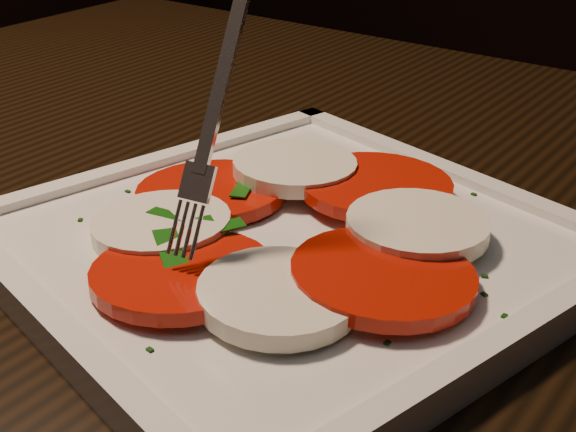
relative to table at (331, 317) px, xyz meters
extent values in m
cube|color=black|center=(0.00, 0.00, 0.08)|extent=(1.21, 0.81, 0.04)
cylinder|color=black|center=(-0.54, 0.33, -0.30)|extent=(0.06, 0.06, 0.71)
cylinder|color=black|center=(-0.05, 0.80, -0.45)|extent=(0.04, 0.04, 0.41)
cube|color=white|center=(0.03, -0.09, 0.11)|extent=(0.37, 0.37, 0.01)
cylinder|color=red|center=(-0.05, -0.07, 0.12)|extent=(0.10, 0.10, 0.01)
cylinder|color=white|center=(-0.04, -0.13, 0.12)|extent=(0.08, 0.08, 0.01)
cylinder|color=red|center=(0.01, -0.16, 0.12)|extent=(0.10, 0.10, 0.02)
cylinder|color=white|center=(0.07, -0.15, 0.12)|extent=(0.08, 0.08, 0.01)
cylinder|color=red|center=(0.10, -0.10, 0.12)|extent=(0.10, 0.10, 0.02)
cylinder|color=white|center=(0.09, -0.05, 0.12)|extent=(0.08, 0.08, 0.01)
cylinder|color=red|center=(0.04, -0.01, 0.13)|extent=(0.10, 0.10, 0.01)
cylinder|color=white|center=(-0.02, -0.02, 0.13)|extent=(0.08, 0.08, 0.01)
cube|color=#13500D|center=(0.00, -0.12, 0.12)|extent=(0.03, 0.04, 0.00)
cube|color=#13500D|center=(0.07, -0.08, 0.12)|extent=(0.02, 0.03, 0.00)
cube|color=#13500D|center=(-0.03, -0.12, 0.12)|extent=(0.05, 0.01, 0.00)
cube|color=#13500D|center=(-0.02, -0.13, 0.12)|extent=(0.03, 0.04, 0.00)
cube|color=#13500D|center=(-0.03, -0.06, 0.12)|extent=(0.02, 0.04, 0.00)
cube|color=#13500D|center=(0.08, -0.12, 0.12)|extent=(0.03, 0.03, 0.01)
cube|color=#13500D|center=(-0.01, -0.15, 0.12)|extent=(0.05, 0.04, 0.00)
cube|color=#13500D|center=(0.03, -0.01, 0.12)|extent=(0.01, 0.04, 0.00)
cube|color=#13500D|center=(0.09, -0.09, 0.12)|extent=(0.03, 0.02, 0.00)
cube|color=#0C3409|center=(0.12, -0.12, 0.11)|extent=(0.00, 0.00, 0.00)
cube|color=#0C3409|center=(-0.07, -0.11, 0.11)|extent=(0.00, 0.00, 0.00)
cube|color=#0C3409|center=(-0.09, -0.15, 0.11)|extent=(0.00, 0.00, 0.00)
cube|color=#0C3409|center=(0.14, -0.06, 0.11)|extent=(0.00, 0.00, 0.00)
cube|color=#0C3409|center=(0.07, 0.00, 0.11)|extent=(0.00, 0.00, 0.00)
cube|color=#0C3409|center=(0.04, -0.21, 0.11)|extent=(0.00, 0.00, 0.00)
cube|color=#0C3409|center=(-0.07, -0.06, 0.11)|extent=(0.00, 0.00, 0.00)
cube|color=#0C3409|center=(-0.10, -0.03, 0.11)|extent=(0.00, 0.00, 0.00)
cube|color=#0C3409|center=(0.08, -0.17, 0.11)|extent=(0.00, 0.00, 0.00)
cube|color=#0C3409|center=(-0.10, -0.10, 0.11)|extent=(0.00, 0.00, 0.00)
cube|color=#0C3409|center=(0.10, 0.02, 0.11)|extent=(0.00, 0.00, 0.00)
cube|color=#0C3409|center=(0.10, -0.03, 0.11)|extent=(0.00, 0.00, 0.00)
cube|color=#0C3409|center=(0.02, -0.19, 0.11)|extent=(0.00, 0.00, 0.00)
cube|color=#0C3409|center=(0.00, 0.04, 0.11)|extent=(0.00, 0.00, 0.00)
cube|color=#0C3409|center=(0.01, -0.19, 0.11)|extent=(0.00, 0.00, 0.00)
cube|color=#0C3409|center=(0.09, 0.03, 0.11)|extent=(0.00, 0.00, 0.00)
cube|color=#0C3409|center=(-0.09, -0.09, 0.11)|extent=(0.00, 0.00, 0.00)
cube|color=#0C3409|center=(0.13, -0.14, 0.11)|extent=(0.00, 0.00, 0.00)
cube|color=#0C3409|center=(0.16, -0.09, 0.11)|extent=(0.00, 0.00, 0.00)
cube|color=#0C3409|center=(0.15, -0.08, 0.11)|extent=(0.00, 0.00, 0.00)
camera|label=1|loc=(0.27, -0.42, 0.34)|focal=50.00mm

